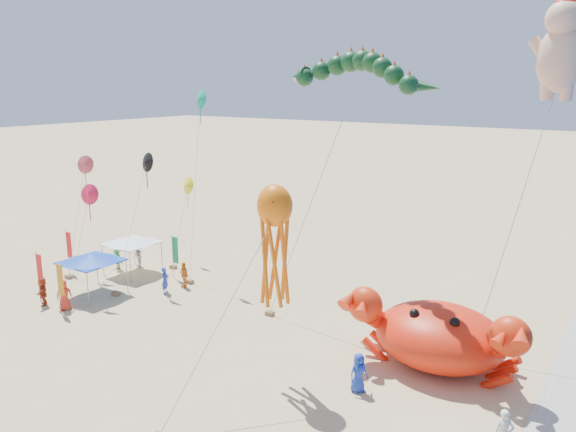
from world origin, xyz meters
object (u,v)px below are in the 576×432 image
object	(u,v)px
dragon_kite	(353,77)
octopus_kite	(274,236)
crab_inflatable	(439,334)
canopy_blue	(91,258)
cherub_kite	(561,47)
canopy_white	(131,241)

from	to	relation	value
dragon_kite	octopus_kite	distance (m)	10.13
crab_inflatable	octopus_kite	distance (m)	9.43
octopus_kite	canopy_blue	bearing A→B (deg)	172.60
crab_inflatable	canopy_blue	bearing A→B (deg)	-172.01
octopus_kite	canopy_blue	world-z (taller)	octopus_kite
cherub_kite	canopy_white	xyz separation A→B (m)	(-26.19, -4.40, -12.63)
crab_inflatable	octopus_kite	world-z (taller)	octopus_kite
octopus_kite	canopy_blue	size ratio (longest dim) A/B	2.53
crab_inflatable	cherub_kite	world-z (taller)	cherub_kite
dragon_kite	canopy_white	bearing A→B (deg)	-176.56
canopy_blue	crab_inflatable	bearing A→B (deg)	7.99
octopus_kite	canopy_white	world-z (taller)	octopus_kite
crab_inflatable	cherub_kite	xyz separation A→B (m)	(3.17, 5.64, 13.42)
canopy_white	crab_inflatable	bearing A→B (deg)	-3.09
cherub_kite	canopy_blue	distance (m)	29.38
canopy_blue	canopy_white	xyz separation A→B (m)	(-1.14, 4.32, -0.00)
octopus_kite	canopy_white	bearing A→B (deg)	159.45
octopus_kite	canopy_white	xyz separation A→B (m)	(-17.02, 6.38, -4.35)
cherub_kite	octopus_kite	xyz separation A→B (m)	(-9.17, -10.78, -8.28)
crab_inflatable	canopy_white	distance (m)	23.07
dragon_kite	cherub_kite	size ratio (longest dim) A/B	0.85
cherub_kite	canopy_blue	bearing A→B (deg)	-160.82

